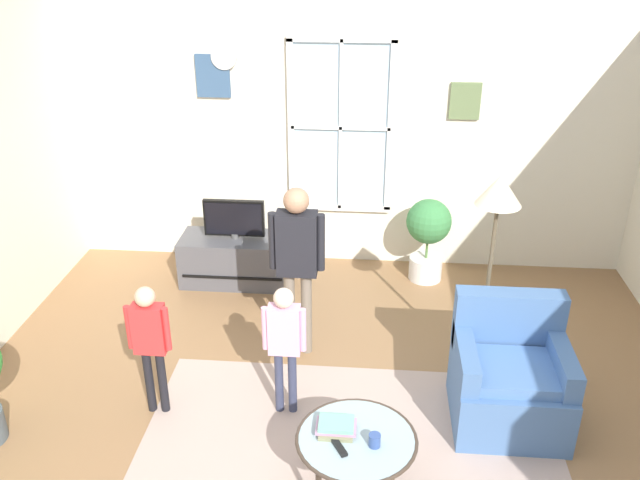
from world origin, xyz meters
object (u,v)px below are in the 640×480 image
object	(u,v)px
coffee_table	(356,442)
potted_plant_by_window	(428,232)
person_pink_shirt	(285,337)
floor_lamp	(497,211)
person_black_shirt	(297,253)
book_stack	(336,427)
tv_stand	(237,260)
television	(234,219)
remote_near_books	(339,448)
armchair	(509,379)
person_red_shirt	(150,336)
cup	(375,440)

from	to	relation	value
coffee_table	potted_plant_by_window	xyz separation A→B (m)	(0.59, 2.80, 0.09)
person_pink_shirt	floor_lamp	bearing A→B (deg)	21.99
person_pink_shirt	person_black_shirt	bearing A→B (deg)	89.72
person_pink_shirt	potted_plant_by_window	size ratio (longest dim) A/B	1.21
floor_lamp	book_stack	bearing A→B (deg)	-129.45
tv_stand	television	bearing A→B (deg)	-90.00
coffee_table	book_stack	world-z (taller)	book_stack
remote_near_books	tv_stand	bearing A→B (deg)	113.20
armchair	person_pink_shirt	world-z (taller)	person_pink_shirt
potted_plant_by_window	floor_lamp	xyz separation A→B (m)	(0.32, -1.50, 0.87)
tv_stand	remote_near_books	bearing A→B (deg)	-66.80
coffee_table	remote_near_books	world-z (taller)	remote_near_books
television	armchair	size ratio (longest dim) A/B	0.66
person_red_shirt	cup	bearing A→B (deg)	-24.58
person_red_shirt	coffee_table	bearing A→B (deg)	-24.44
armchair	person_red_shirt	world-z (taller)	person_red_shirt
cup	person_pink_shirt	size ratio (longest dim) A/B	0.08
book_stack	potted_plant_by_window	world-z (taller)	potted_plant_by_window
armchair	cup	world-z (taller)	armchair
book_stack	person_pink_shirt	xyz separation A→B (m)	(-0.40, 0.68, 0.16)
armchair	person_red_shirt	bearing A→B (deg)	-176.68
remote_near_books	potted_plant_by_window	distance (m)	2.98
armchair	coffee_table	distance (m)	1.31
book_stack	potted_plant_by_window	size ratio (longest dim) A/B	0.29
tv_stand	cup	xyz separation A→B (m)	(1.35, -2.65, 0.24)
tv_stand	television	size ratio (longest dim) A/B	1.84
cup	potted_plant_by_window	size ratio (longest dim) A/B	0.10
book_stack	floor_lamp	bearing A→B (deg)	50.55
cup	person_red_shirt	distance (m)	1.71
person_pink_shirt	cup	bearing A→B (deg)	-51.19
book_stack	person_black_shirt	distance (m)	1.54
coffee_table	potted_plant_by_window	size ratio (longest dim) A/B	0.88
coffee_table	remote_near_books	xyz separation A→B (m)	(-0.09, -0.10, 0.04)
tv_stand	person_pink_shirt	size ratio (longest dim) A/B	1.05
book_stack	potted_plant_by_window	distance (m)	2.84
potted_plant_by_window	book_stack	bearing A→B (deg)	-104.46
tv_stand	armchair	bearing A→B (deg)	-38.20
person_pink_shirt	armchair	bearing A→B (deg)	2.56
armchair	potted_plant_by_window	xyz separation A→B (m)	(-0.45, 2.00, 0.17)
television	person_red_shirt	xyz separation A→B (m)	(-0.19, -1.94, -0.03)
book_stack	person_pink_shirt	bearing A→B (deg)	120.44
cup	armchair	bearing A→B (deg)	42.51
tv_stand	armchair	size ratio (longest dim) A/B	1.21
armchair	remote_near_books	size ratio (longest dim) A/B	6.21
potted_plant_by_window	tv_stand	bearing A→B (deg)	-173.53
armchair	remote_near_books	xyz separation A→B (m)	(-1.13, -0.90, 0.12)
television	floor_lamp	distance (m)	2.61
remote_near_books	person_red_shirt	distance (m)	1.55
armchair	person_black_shirt	xyz separation A→B (m)	(-1.55, 0.68, 0.57)
television	person_pink_shirt	size ratio (longest dim) A/B	0.57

